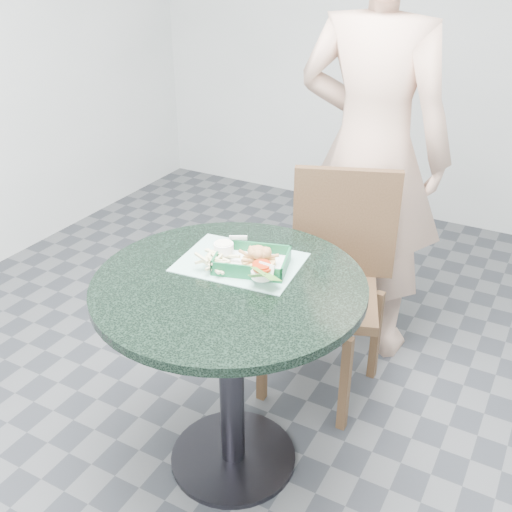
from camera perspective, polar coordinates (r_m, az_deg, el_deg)
The scene contains 10 objects.
floor at distance 2.36m, azimuth -2.16°, elevation -18.67°, with size 4.00×5.00×0.02m, color #303335.
cafe_table at distance 1.97m, azimuth -2.47°, elevation -7.09°, with size 0.87×0.87×0.75m.
dining_chair at distance 2.42m, azimuth 7.32°, elevation -1.37°, with size 0.42×0.42×0.93m.
diner_person at distance 2.52m, azimuth 11.34°, elevation 14.14°, with size 0.82×0.54×2.26m, color tan.
placemat at distance 1.98m, azimuth -1.51°, elevation -1.10°, with size 0.39×0.29×0.00m, color #8AC0B2.
food_basket at distance 1.94m, azimuth -0.40°, elevation -1.20°, with size 0.23×0.17×0.05m.
crab_sandwich at distance 1.91m, azimuth 0.11°, elevation -0.61°, with size 0.11×0.11×0.07m.
fries_pile at distance 1.96m, azimuth -3.48°, elevation -0.29°, with size 0.10×0.11×0.04m, color beige, non-canonical shape.
sauce_ramekin at distance 1.99m, azimuth -2.61°, elevation 0.63°, with size 0.07×0.07×0.04m.
garnish_cup at distance 1.84m, azimuth -0.12°, elevation -2.15°, with size 0.10×0.10×0.04m.
Camera 1 is at (0.85, -1.37, 1.72)m, focal length 42.00 mm.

